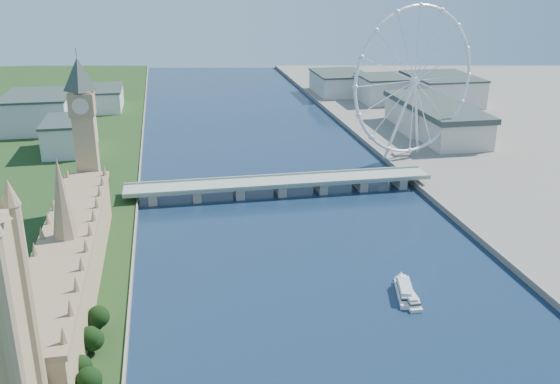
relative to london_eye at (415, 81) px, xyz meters
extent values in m
cube|color=tan|center=(-247.98, -185.08, -50.52)|extent=(24.00, 200.00, 28.00)
cone|color=#937A59|center=(-247.98, -185.08, -14.52)|extent=(12.00, 12.00, 40.00)
cube|color=tan|center=(-247.98, -77.08, -24.52)|extent=(13.00, 13.00, 80.00)
cube|color=#937A59|center=(-247.98, -77.08, 7.48)|extent=(15.00, 15.00, 14.00)
pyramid|color=#2D3833|center=(-247.98, -77.08, 35.48)|extent=(20.02, 20.02, 20.00)
cube|color=gray|center=(-119.98, -55.08, -59.02)|extent=(220.00, 22.00, 2.00)
cube|color=gray|center=(-209.98, -55.08, -63.77)|extent=(6.00, 20.00, 7.50)
cube|color=gray|center=(-179.98, -55.08, -63.77)|extent=(6.00, 20.00, 7.50)
cube|color=gray|center=(-149.98, -55.08, -63.77)|extent=(6.00, 20.00, 7.50)
cube|color=gray|center=(-119.98, -55.08, -63.77)|extent=(6.00, 20.00, 7.50)
cube|color=gray|center=(-89.98, -55.08, -63.77)|extent=(6.00, 20.00, 7.50)
cube|color=gray|center=(-59.98, -55.08, -63.77)|extent=(6.00, 20.00, 7.50)
cube|color=gray|center=(-29.98, -55.08, -63.77)|extent=(6.00, 20.00, 7.50)
torus|color=silver|center=(0.02, -0.08, 0.48)|extent=(113.60, 39.12, 118.60)
cylinder|color=silver|center=(0.02, -0.08, 0.48)|extent=(7.25, 6.61, 6.00)
cube|color=gray|center=(-2.98, 9.92, -63.52)|extent=(14.00, 10.00, 2.00)
cube|color=beige|center=(-279.98, 74.92, -51.52)|extent=(40.00, 60.00, 26.00)
cube|color=beige|center=(-319.98, 164.92, -48.52)|extent=(60.00, 80.00, 32.00)
cube|color=beige|center=(-269.98, 244.92, -53.52)|extent=(50.00, 70.00, 22.00)
cube|color=beige|center=(60.02, 224.92, -50.52)|extent=(60.00, 60.00, 28.00)
cube|color=beige|center=(120.02, 204.92, -49.52)|extent=(70.00, 90.00, 30.00)
cube|color=beige|center=(20.02, 284.92, -52.52)|extent=(60.00, 80.00, 24.00)
camera|label=1|loc=(-197.94, -470.19, 87.44)|focal=40.00mm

